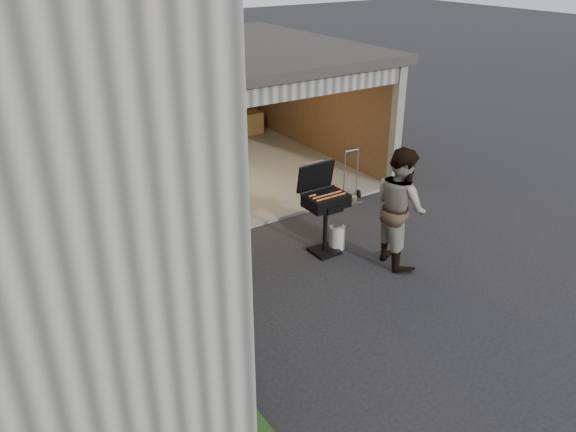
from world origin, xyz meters
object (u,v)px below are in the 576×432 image
bbq_grill (325,203)px  propane_tank (337,237)px  hand_truck (351,191)px  minivan (152,149)px  man (400,207)px  woman (234,234)px  plywood_panel (235,405)px

bbq_grill → propane_tank: bearing=-5.8°
propane_tank → hand_truck: 2.10m
minivan → propane_tank: minivan is taller
man → hand_truck: bearing=-8.9°
bbq_grill → hand_truck: size_ratio=1.40×
bbq_grill → hand_truck: 2.40m
woman → man: man is taller
minivan → woman: woman is taller
propane_tank → hand_truck: hand_truck is taller
man → propane_tank: bearing=44.9°
bbq_grill → plywood_panel: bbq_grill is taller
minivan → woman: 4.72m
woman → plywood_panel: size_ratio=1.81×
propane_tank → plywood_panel: plywood_panel is taller
minivan → plywood_panel: 7.90m
minivan → woman: size_ratio=3.48×
woman → plywood_panel: bearing=-10.0°
minivan → man: man is taller
hand_truck → man: bearing=-105.4°
minivan → plywood_panel: (-2.01, -7.63, -0.32)m
minivan → hand_truck: minivan is taller
bbq_grill → woman: bearing=174.5°
minivan → hand_truck: 4.59m
minivan → plywood_panel: minivan is taller
man → propane_tank: (-0.57, 0.90, -0.80)m
woman → propane_tank: woman is taller
woman → hand_truck: (3.45, 1.28, -0.53)m
man → minivan: bearing=32.5°
minivan → hand_truck: size_ratio=4.63×
woman → man: size_ratio=0.74×
minivan → woman: bearing=-90.2°
plywood_panel → hand_truck: 6.56m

